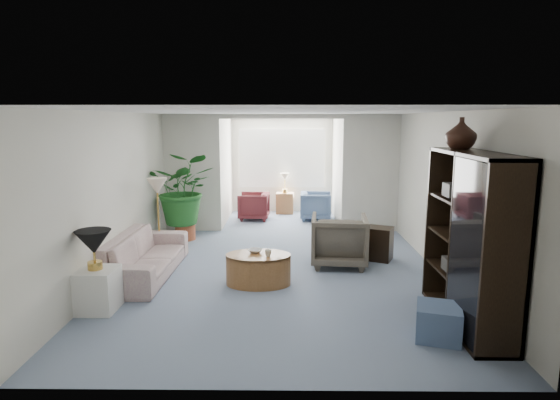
{
  "coord_description": "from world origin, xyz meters",
  "views": [
    {
      "loc": [
        0.08,
        -6.77,
        2.38
      ],
      "look_at": [
        0.0,
        0.6,
        1.1
      ],
      "focal_mm": 29.7,
      "sensor_mm": 36.0,
      "label": 1
    }
  ],
  "objects_px": {
    "table_lamp": "(93,242)",
    "entertainment_cabinet": "(470,240)",
    "plant_pot": "(185,232)",
    "coffee_table": "(258,269)",
    "floor_lamp": "(157,186)",
    "wingback_chair": "(339,240)",
    "sofa": "(145,255)",
    "end_table": "(97,290)",
    "sunroom_table": "(285,203)",
    "ottoman": "(438,322)",
    "side_table_dark": "(378,243)",
    "framed_picture": "(450,168)",
    "coffee_cup": "(268,253)",
    "sunroom_chair_maroon": "(254,206)",
    "sunroom_chair_blue": "(316,206)",
    "coffee_bowl": "(255,251)",
    "cabinet_urn": "(461,133)"
  },
  "relations": [
    {
      "from": "table_lamp",
      "to": "entertainment_cabinet",
      "type": "height_order",
      "value": "entertainment_cabinet"
    },
    {
      "from": "plant_pot",
      "to": "coffee_table",
      "type": "bearing_deg",
      "value": -57.54
    },
    {
      "from": "floor_lamp",
      "to": "wingback_chair",
      "type": "distance_m",
      "value": 3.25
    },
    {
      "from": "sofa",
      "to": "plant_pot",
      "type": "height_order",
      "value": "sofa"
    },
    {
      "from": "end_table",
      "to": "sunroom_table",
      "type": "distance_m",
      "value": 6.62
    },
    {
      "from": "ottoman",
      "to": "entertainment_cabinet",
      "type": "bearing_deg",
      "value": 42.85
    },
    {
      "from": "table_lamp",
      "to": "side_table_dark",
      "type": "relative_size",
      "value": 0.77
    },
    {
      "from": "side_table_dark",
      "to": "framed_picture",
      "type": "bearing_deg",
      "value": -53.22
    },
    {
      "from": "end_table",
      "to": "ottoman",
      "type": "distance_m",
      "value": 4.13
    },
    {
      "from": "floor_lamp",
      "to": "sunroom_table",
      "type": "relative_size",
      "value": 0.68
    },
    {
      "from": "coffee_cup",
      "to": "sunroom_chair_maroon",
      "type": "distance_m",
      "value": 4.59
    },
    {
      "from": "wingback_chair",
      "to": "side_table_dark",
      "type": "xyz_separation_m",
      "value": [
        0.7,
        0.3,
        -0.13
      ]
    },
    {
      "from": "framed_picture",
      "to": "plant_pot",
      "type": "xyz_separation_m",
      "value": [
        -4.38,
        2.35,
        -1.54
      ]
    },
    {
      "from": "floor_lamp",
      "to": "plant_pot",
      "type": "bearing_deg",
      "value": 79.55
    },
    {
      "from": "sunroom_chair_blue",
      "to": "plant_pot",
      "type": "bearing_deg",
      "value": 128.56
    },
    {
      "from": "table_lamp",
      "to": "sunroom_chair_maroon",
      "type": "xyz_separation_m",
      "value": [
        1.61,
        5.43,
        -0.56
      ]
    },
    {
      "from": "coffee_bowl",
      "to": "wingback_chair",
      "type": "relative_size",
      "value": 0.22
    },
    {
      "from": "framed_picture",
      "to": "ottoman",
      "type": "relative_size",
      "value": 1.07
    },
    {
      "from": "floor_lamp",
      "to": "cabinet_urn",
      "type": "bearing_deg",
      "value": -26.49
    },
    {
      "from": "entertainment_cabinet",
      "to": "plant_pot",
      "type": "distance_m",
      "value": 5.7
    },
    {
      "from": "end_table",
      "to": "coffee_bowl",
      "type": "xyz_separation_m",
      "value": [
        1.93,
        1.07,
        0.21
      ]
    },
    {
      "from": "end_table",
      "to": "cabinet_urn",
      "type": "xyz_separation_m",
      "value": [
        4.52,
        0.21,
        1.95
      ]
    },
    {
      "from": "table_lamp",
      "to": "coffee_table",
      "type": "relative_size",
      "value": 0.46
    },
    {
      "from": "cabinet_urn",
      "to": "sunroom_chair_maroon",
      "type": "relative_size",
      "value": 0.54
    },
    {
      "from": "coffee_cup",
      "to": "entertainment_cabinet",
      "type": "distance_m",
      "value": 2.71
    },
    {
      "from": "table_lamp",
      "to": "plant_pot",
      "type": "height_order",
      "value": "table_lamp"
    },
    {
      "from": "sunroom_chair_blue",
      "to": "coffee_cup",
      "type": "bearing_deg",
      "value": 171.48
    },
    {
      "from": "floor_lamp",
      "to": "sunroom_table",
      "type": "bearing_deg",
      "value": 59.85
    },
    {
      "from": "sofa",
      "to": "side_table_dark",
      "type": "xyz_separation_m",
      "value": [
        3.76,
        0.86,
        -0.04
      ]
    },
    {
      "from": "sunroom_chair_blue",
      "to": "sunroom_table",
      "type": "height_order",
      "value": "sunroom_chair_blue"
    },
    {
      "from": "sofa",
      "to": "wingback_chair",
      "type": "distance_m",
      "value": 3.12
    },
    {
      "from": "floor_lamp",
      "to": "plant_pot",
      "type": "height_order",
      "value": "floor_lamp"
    },
    {
      "from": "ottoman",
      "to": "sunroom_chair_maroon",
      "type": "bearing_deg",
      "value": 111.7
    },
    {
      "from": "floor_lamp",
      "to": "ottoman",
      "type": "height_order",
      "value": "floor_lamp"
    },
    {
      "from": "table_lamp",
      "to": "coffee_bowl",
      "type": "distance_m",
      "value": 2.25
    },
    {
      "from": "sunroom_chair_blue",
      "to": "sunroom_table",
      "type": "relative_size",
      "value": 1.38
    },
    {
      "from": "coffee_table",
      "to": "entertainment_cabinet",
      "type": "distance_m",
      "value": 2.94
    },
    {
      "from": "coffee_table",
      "to": "wingback_chair",
      "type": "distance_m",
      "value": 1.6
    },
    {
      "from": "table_lamp",
      "to": "sunroom_chair_maroon",
      "type": "height_order",
      "value": "table_lamp"
    },
    {
      "from": "sofa",
      "to": "sunroom_chair_maroon",
      "type": "bearing_deg",
      "value": -18.21
    },
    {
      "from": "entertainment_cabinet",
      "to": "plant_pot",
      "type": "height_order",
      "value": "entertainment_cabinet"
    },
    {
      "from": "coffee_cup",
      "to": "plant_pot",
      "type": "height_order",
      "value": "coffee_cup"
    },
    {
      "from": "side_table_dark",
      "to": "coffee_table",
      "type": "bearing_deg",
      "value": -148.06
    },
    {
      "from": "cabinet_urn",
      "to": "sunroom_table",
      "type": "xyz_separation_m",
      "value": [
        -2.15,
        5.98,
        -1.95
      ]
    },
    {
      "from": "sofa",
      "to": "coffee_cup",
      "type": "distance_m",
      "value": 2.0
    },
    {
      "from": "entertainment_cabinet",
      "to": "table_lamp",
      "type": "bearing_deg",
      "value": 176.26
    },
    {
      "from": "sunroom_chair_blue",
      "to": "entertainment_cabinet",
      "type": "bearing_deg",
      "value": -162.57
    },
    {
      "from": "end_table",
      "to": "floor_lamp",
      "type": "distance_m",
      "value": 2.58
    },
    {
      "from": "wingback_chair",
      "to": "sunroom_chair_maroon",
      "type": "bearing_deg",
      "value": -60.06
    },
    {
      "from": "side_table_dark",
      "to": "entertainment_cabinet",
      "type": "height_order",
      "value": "entertainment_cabinet"
    }
  ]
}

